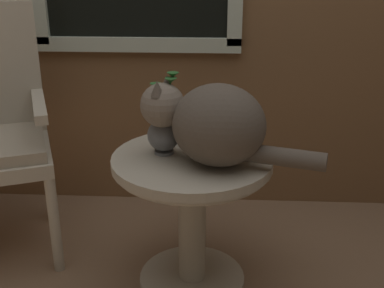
# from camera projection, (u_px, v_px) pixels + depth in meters

# --- Properties ---
(wicker_side_table) EXTENTS (0.60, 0.60, 0.56)m
(wicker_side_table) POSITION_uv_depth(u_px,v_px,m) (192.00, 196.00, 1.89)
(wicker_side_table) COLOR #B2A893
(wicker_side_table) RESTS_ON ground_plane
(cat) EXTENTS (0.65, 0.38, 0.30)m
(cat) POSITION_uv_depth(u_px,v_px,m) (213.00, 123.00, 1.72)
(cat) COLOR brown
(cat) RESTS_ON wicker_side_table
(pewter_vase_with_ivy) EXTENTS (0.12, 0.12, 0.31)m
(pewter_vase_with_ivy) POSITION_uv_depth(u_px,v_px,m) (164.00, 129.00, 1.83)
(pewter_vase_with_ivy) COLOR slate
(pewter_vase_with_ivy) RESTS_ON wicker_side_table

